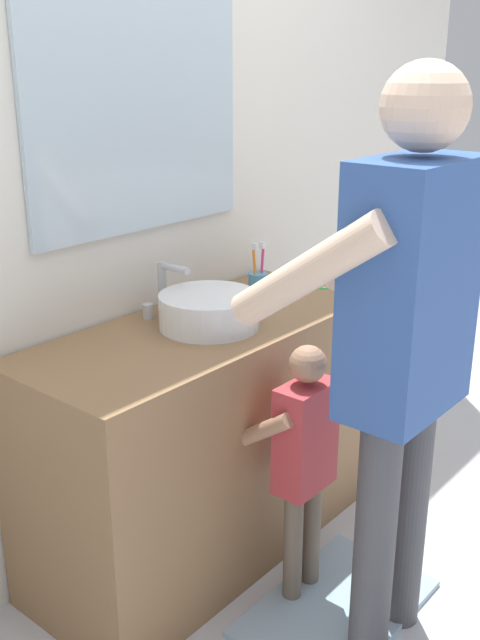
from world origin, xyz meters
The scene contains 9 objects.
ground_plane centered at (0.00, 0.00, 0.00)m, with size 14.00×14.00×0.00m, color silver.
back_wall centered at (0.00, 0.62, 1.35)m, with size 4.40×0.10×2.70m.
vanity_cabinet centered at (0.00, 0.30, 0.42)m, with size 1.30×0.54×0.84m, color olive.
sink_basin centered at (0.00, 0.28, 0.89)m, with size 0.32×0.32×0.11m.
faucet centered at (0.00, 0.48, 0.92)m, with size 0.18×0.14×0.18m.
toothbrush_cup centered at (0.34, 0.35, 0.89)m, with size 0.07×0.07×0.21m.
bath_mat centered at (0.00, -0.25, 0.01)m, with size 0.64×0.40×0.02m, color #99B7CC.
child_toddler centered at (0.00, -0.10, 0.52)m, with size 0.27×0.27×0.87m.
adult_parent centered at (0.01, -0.40, 1.00)m, with size 0.51×0.54×1.66m.
Camera 1 is at (-1.66, -1.24, 1.66)m, focal length 41.58 mm.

